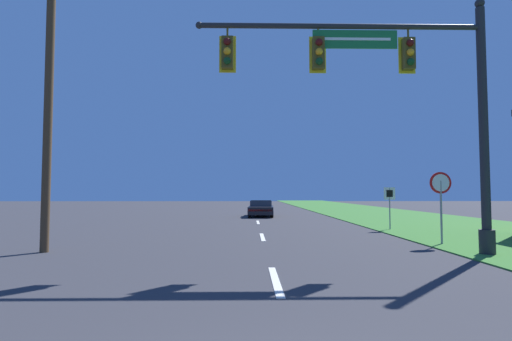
{
  "coord_description": "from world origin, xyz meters",
  "views": [
    {
      "loc": [
        -0.55,
        -2.35,
        1.83
      ],
      "look_at": [
        0.0,
        28.6,
        3.52
      ],
      "focal_mm": 28.0,
      "sensor_mm": 36.0,
      "label": 1
    }
  ],
  "objects": [
    {
      "name": "stop_sign",
      "position": [
        6.19,
        11.55,
        1.86
      ],
      "size": [
        0.76,
        0.07,
        2.5
      ],
      "color": "gray",
      "rests_on": "grass_verge_right"
    },
    {
      "name": "signal_mast",
      "position": [
        4.04,
        9.24,
        4.76
      ],
      "size": [
        8.76,
        0.47,
        7.62
      ],
      "color": "#232326",
      "rests_on": "grass_verge_right"
    },
    {
      "name": "utility_pole_near",
      "position": [
        -6.81,
        10.06,
        5.02
      ],
      "size": [
        1.8,
        0.26,
        9.72
      ],
      "color": "#4C3823",
      "rests_on": "ground"
    },
    {
      "name": "road_center_line",
      "position": [
        0.0,
        22.0,
        0.01
      ],
      "size": [
        0.16,
        34.8,
        0.01
      ],
      "color": "silver",
      "rests_on": "ground"
    },
    {
      "name": "route_sign_post",
      "position": [
        6.32,
        17.04,
        1.53
      ],
      "size": [
        0.55,
        0.06,
        2.03
      ],
      "color": "gray",
      "rests_on": "grass_verge_right"
    },
    {
      "name": "grass_verge_right",
      "position": [
        10.5,
        30.0,
        0.02
      ],
      "size": [
        10.0,
        110.0,
        0.04
      ],
      "color": "#38752D",
      "rests_on": "ground"
    },
    {
      "name": "car_ahead",
      "position": [
        0.37,
        28.08,
        0.61
      ],
      "size": [
        2.04,
        4.75,
        1.19
      ],
      "color": "black",
      "rests_on": "ground"
    }
  ]
}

